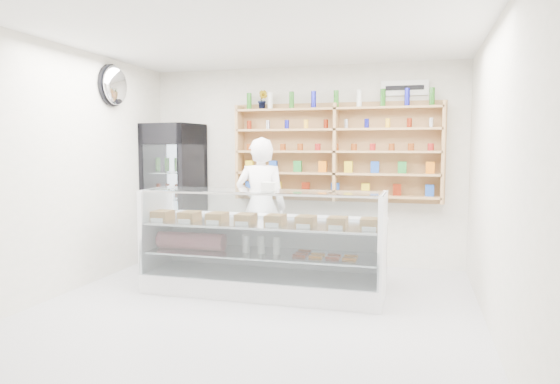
% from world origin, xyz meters
% --- Properties ---
extents(room, '(5.00, 5.00, 5.00)m').
position_xyz_m(room, '(0.00, 0.00, 1.40)').
color(room, '#A1A0A5').
rests_on(room, ground).
extents(display_counter, '(2.71, 0.81, 1.18)m').
position_xyz_m(display_counter, '(-0.08, 0.84, 0.33)').
color(display_counter, white).
rests_on(display_counter, floor).
extents(shop_worker, '(0.71, 0.52, 1.78)m').
position_xyz_m(shop_worker, '(-0.35, 1.61, 0.89)').
color(shop_worker, white).
rests_on(shop_worker, floor).
extents(drinks_cooler, '(0.79, 0.77, 2.00)m').
position_xyz_m(drinks_cooler, '(-1.85, 2.13, 1.00)').
color(drinks_cooler, black).
rests_on(drinks_cooler, floor).
extents(wall_shelving, '(2.84, 0.28, 1.33)m').
position_xyz_m(wall_shelving, '(0.50, 2.34, 1.59)').
color(wall_shelving, tan).
rests_on(wall_shelving, back_wall).
extents(potted_plant, '(0.17, 0.16, 0.27)m').
position_xyz_m(potted_plant, '(-0.55, 2.34, 2.33)').
color(potted_plant, '#1E6626').
rests_on(potted_plant, wall_shelving).
extents(security_mirror, '(0.15, 0.50, 0.50)m').
position_xyz_m(security_mirror, '(-2.17, 1.20, 2.45)').
color(security_mirror, silver).
rests_on(security_mirror, left_wall).
extents(wall_sign, '(0.62, 0.03, 0.20)m').
position_xyz_m(wall_sign, '(1.40, 2.47, 2.45)').
color(wall_sign, white).
rests_on(wall_sign, back_wall).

